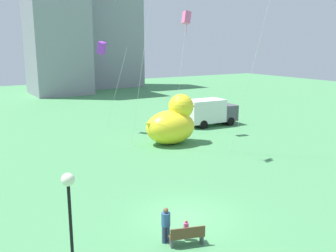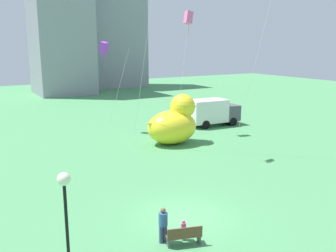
% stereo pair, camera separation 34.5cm
% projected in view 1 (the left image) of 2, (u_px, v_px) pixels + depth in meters
% --- Properties ---
extents(ground_plane, '(140.00, 140.00, 0.00)m').
position_uv_depth(ground_plane, '(186.00, 217.00, 18.73)').
color(ground_plane, '#498D55').
extents(park_bench, '(1.61, 0.89, 0.90)m').
position_uv_depth(park_bench, '(187.00, 235.00, 16.02)').
color(park_bench, brown).
rests_on(park_bench, ground).
extents(person_adult, '(0.40, 0.40, 1.63)m').
position_uv_depth(person_adult, '(166.00, 223.00, 16.19)').
color(person_adult, '#38476B').
rests_on(person_adult, ground).
extents(person_child, '(0.24, 0.24, 0.96)m').
position_uv_depth(person_child, '(186.00, 229.00, 16.47)').
color(person_child, silver).
rests_on(person_child, ground).
extents(giant_inflatable_duck, '(5.23, 3.36, 4.33)m').
position_uv_depth(giant_inflatable_duck, '(172.00, 123.00, 32.36)').
color(giant_inflatable_duck, yellow).
rests_on(giant_inflatable_duck, ground).
extents(lamppost, '(0.48, 0.48, 4.16)m').
position_uv_depth(lamppost, '(69.00, 197.00, 13.11)').
color(lamppost, black).
rests_on(lamppost, ground).
extents(box_truck, '(5.77, 2.69, 2.85)m').
position_uv_depth(box_truck, '(210.00, 112.00, 39.65)').
color(box_truck, white).
rests_on(box_truck, ground).
extents(kite_pink, '(1.56, 1.32, 11.60)m').
position_uv_depth(kite_pink, '(186.00, 18.00, 33.89)').
color(kite_pink, silver).
rests_on(kite_pink, ground).
extents(kite_purple, '(2.59, 3.27, 8.88)m').
position_uv_depth(kite_purple, '(102.00, 48.00, 35.18)').
color(kite_purple, silver).
rests_on(kite_purple, ground).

